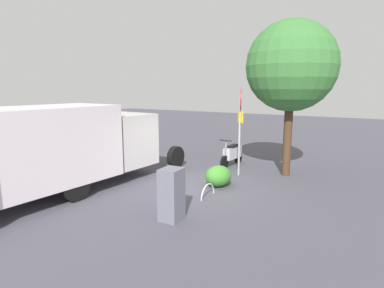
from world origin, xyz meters
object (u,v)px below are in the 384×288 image
object	(u,v)px
utility_cabinet	(171,194)
bike_rack_hoop	(208,197)
box_truck_near	(71,143)
motorcycle	(232,154)
stop_sign	(240,119)
street_tree	(291,67)

from	to	relation	value
utility_cabinet	bike_rack_hoop	size ratio (longest dim) A/B	1.57
box_truck_near	motorcycle	distance (m)	6.60
stop_sign	box_truck_near	bearing A→B (deg)	-41.78
box_truck_near	motorcycle	xyz separation A→B (m)	(-5.71, 3.13, -1.04)
stop_sign	street_tree	world-z (taller)	street_tree
box_truck_near	bike_rack_hoop	bearing A→B (deg)	-64.13
stop_sign	bike_rack_hoop	distance (m)	3.53
street_tree	bike_rack_hoop	bearing A→B (deg)	-20.69
stop_sign	bike_rack_hoop	xyz separation A→B (m)	(2.77, 0.14, -2.18)
box_truck_near	motorcycle	size ratio (longest dim) A/B	4.42
utility_cabinet	bike_rack_hoop	bearing A→B (deg)	-179.56
street_tree	utility_cabinet	xyz separation A→B (m)	(5.69, -1.39, -3.40)
stop_sign	bike_rack_hoop	bearing A→B (deg)	2.82
street_tree	bike_rack_hoop	distance (m)	5.69
box_truck_near	utility_cabinet	distance (m)	4.23
motorcycle	bike_rack_hoop	bearing A→B (deg)	17.87
street_tree	utility_cabinet	size ratio (longest dim) A/B	4.29
box_truck_near	bike_rack_hoop	world-z (taller)	box_truck_near
motorcycle	stop_sign	distance (m)	2.25
street_tree	utility_cabinet	bearing A→B (deg)	-13.72
motorcycle	utility_cabinet	world-z (taller)	utility_cabinet
motorcycle	stop_sign	size ratio (longest dim) A/B	0.55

